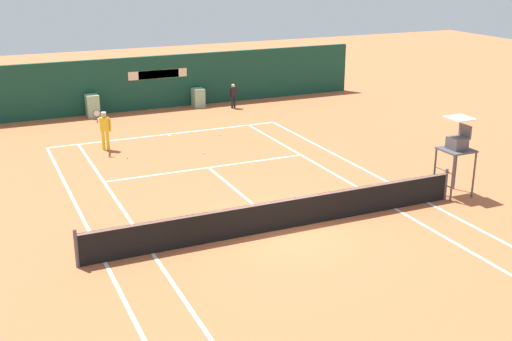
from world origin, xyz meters
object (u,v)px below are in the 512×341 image
Objects in this scene: tennis_ball_near_service_line at (220,135)px; tennis_ball_by_sideline at (127,158)px; tennis_ball_mid_court at (203,153)px; player_on_baseline at (104,127)px; umpire_chair at (457,146)px; ball_kid_centre_post at (233,94)px.

tennis_ball_by_sideline is at bearing -160.02° from tennis_ball_near_service_line.
tennis_ball_by_sideline and tennis_ball_mid_court have the same top height.
tennis_ball_mid_court is (3.52, -2.20, -0.94)m from player_on_baseline.
tennis_ball_mid_court is at bearing -12.42° from tennis_ball_by_sideline.
player_on_baseline is at bearing 108.88° from tennis_ball_by_sideline.
umpire_chair is at bearing -43.48° from tennis_ball_by_sideline.
tennis_ball_mid_court is at bearing -124.59° from tennis_ball_near_service_line.
ball_kid_centre_post reaches higher than tennis_ball_near_service_line.
tennis_ball_near_service_line is at bearing 56.29° from ball_kid_centre_post.
umpire_chair is 14.00m from player_on_baseline.
ball_kid_centre_post is (7.78, 4.95, -0.23)m from player_on_baseline.
tennis_ball_by_sideline is 3.07m from tennis_ball_mid_court.
tennis_ball_by_sideline is at bearing 36.94° from ball_kid_centre_post.
umpire_chair reaches higher than player_on_baseline.
umpire_chair is at bearing -66.48° from tennis_ball_near_service_line.
ball_kid_centre_post is 19.13× the size of tennis_ball_near_service_line.
player_on_baseline is at bearing -178.47° from tennis_ball_near_service_line.
tennis_ball_near_service_line is at bearing 19.98° from tennis_ball_by_sideline.
umpire_chair is 2.08× the size of ball_kid_centre_post.
tennis_ball_mid_court is (3.00, -0.66, 0.00)m from tennis_ball_by_sideline.
ball_kid_centre_post is 19.13× the size of tennis_ball_mid_court.
ball_kid_centre_post is at bearing 41.79° from tennis_ball_by_sideline.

